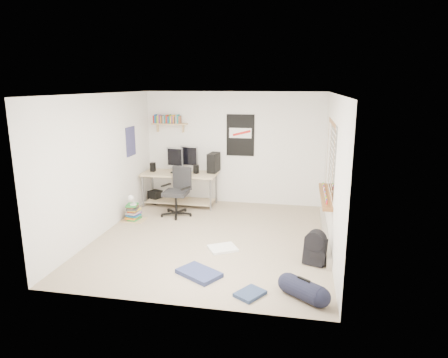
% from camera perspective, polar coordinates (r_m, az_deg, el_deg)
% --- Properties ---
extents(floor, '(4.00, 4.50, 0.01)m').
position_cam_1_polar(floor, '(7.16, -1.68, -8.41)').
color(floor, gray).
rests_on(floor, ground).
extents(ceiling, '(4.00, 4.50, 0.01)m').
position_cam_1_polar(ceiling, '(6.64, -1.83, 12.12)').
color(ceiling, white).
rests_on(ceiling, ground).
extents(back_wall, '(4.00, 0.01, 2.50)m').
position_cam_1_polar(back_wall, '(8.97, 1.40, 4.40)').
color(back_wall, silver).
rests_on(back_wall, ground).
extents(left_wall, '(0.01, 4.50, 2.50)m').
position_cam_1_polar(left_wall, '(7.48, -16.92, 2.01)').
color(left_wall, silver).
rests_on(left_wall, ground).
extents(right_wall, '(0.01, 4.50, 2.50)m').
position_cam_1_polar(right_wall, '(6.65, 15.35, 0.74)').
color(right_wall, silver).
rests_on(right_wall, ground).
extents(desk, '(1.77, 1.11, 0.75)m').
position_cam_1_polar(desk, '(8.96, -6.28, -1.47)').
color(desk, tan).
rests_on(desk, floor).
extents(monitor_left, '(0.40, 0.16, 0.43)m').
position_cam_1_polar(monitor_left, '(8.98, -7.01, 2.46)').
color(monitor_left, '#9FA0A4').
rests_on(monitor_left, desk).
extents(monitor_right, '(0.42, 0.19, 0.45)m').
position_cam_1_polar(monitor_right, '(8.98, -4.98, 2.59)').
color(monitor_right, '#B4B4B9').
rests_on(monitor_right, desk).
extents(pc_tower, '(0.23, 0.42, 0.42)m').
position_cam_1_polar(pc_tower, '(8.85, -1.48, 2.38)').
color(pc_tower, black).
rests_on(pc_tower, desk).
extents(keyboard, '(0.46, 0.28, 0.02)m').
position_cam_1_polar(keyboard, '(8.77, -6.22, 0.86)').
color(keyboard, black).
rests_on(keyboard, desk).
extents(speaker_left, '(0.11, 0.11, 0.20)m').
position_cam_1_polar(speaker_left, '(9.04, -10.13, 1.69)').
color(speaker_left, black).
rests_on(speaker_left, desk).
extents(speaker_right, '(0.12, 0.12, 0.19)m').
position_cam_1_polar(speaker_right, '(8.74, -4.01, 1.41)').
color(speaker_right, black).
rests_on(speaker_right, desk).
extents(office_chair, '(0.85, 0.85, 1.01)m').
position_cam_1_polar(office_chair, '(8.23, -6.89, -1.93)').
color(office_chair, black).
rests_on(office_chair, floor).
extents(wall_shelf, '(0.80, 0.22, 0.24)m').
position_cam_1_polar(wall_shelf, '(9.14, -7.78, 7.81)').
color(wall_shelf, tan).
rests_on(wall_shelf, back_wall).
extents(poster_back_wall, '(0.62, 0.03, 0.92)m').
position_cam_1_polar(poster_back_wall, '(8.88, 2.35, 6.26)').
color(poster_back_wall, black).
rests_on(poster_back_wall, back_wall).
extents(poster_left_wall, '(0.02, 0.42, 0.60)m').
position_cam_1_polar(poster_left_wall, '(8.50, -13.18, 5.26)').
color(poster_left_wall, navy).
rests_on(poster_left_wall, left_wall).
extents(window, '(0.10, 1.50, 1.26)m').
position_cam_1_polar(window, '(6.90, 14.82, 2.92)').
color(window, brown).
rests_on(window, right_wall).
extents(baseboard_heater, '(0.08, 2.50, 0.18)m').
position_cam_1_polar(baseboard_heater, '(7.27, 14.22, -7.68)').
color(baseboard_heater, '#B7B2A8').
rests_on(baseboard_heater, floor).
extents(backpack, '(0.38, 0.34, 0.42)m').
position_cam_1_polar(backpack, '(6.26, 12.86, -10.03)').
color(backpack, black).
rests_on(backpack, floor).
extents(duffel_bag, '(0.36, 0.36, 0.51)m').
position_cam_1_polar(duffel_bag, '(5.31, 11.28, -15.14)').
color(duffel_bag, black).
rests_on(duffel_bag, floor).
extents(tshirt, '(0.57, 0.54, 0.04)m').
position_cam_1_polar(tshirt, '(6.67, -0.19, -9.86)').
color(tshirt, silver).
rests_on(tshirt, floor).
extents(jeans_a, '(0.72, 0.65, 0.07)m').
position_cam_1_polar(jeans_a, '(5.85, -3.59, -13.29)').
color(jeans_a, navy).
rests_on(jeans_a, floor).
extents(jeans_b, '(0.43, 0.46, 0.05)m').
position_cam_1_polar(jeans_b, '(5.36, 3.74, -16.03)').
color(jeans_b, navy).
rests_on(jeans_b, floor).
extents(book_stack, '(0.59, 0.54, 0.32)m').
position_cam_1_polar(book_stack, '(8.18, -12.83, -4.76)').
color(book_stack, olive).
rests_on(book_stack, floor).
extents(desk_lamp, '(0.18, 0.24, 0.22)m').
position_cam_1_polar(desk_lamp, '(8.09, -12.84, -3.27)').
color(desk_lamp, white).
rests_on(desk_lamp, book_stack).
extents(subwoofer, '(0.33, 0.33, 0.28)m').
position_cam_1_polar(subwoofer, '(9.28, -9.78, -2.50)').
color(subwoofer, black).
rests_on(subwoofer, floor).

